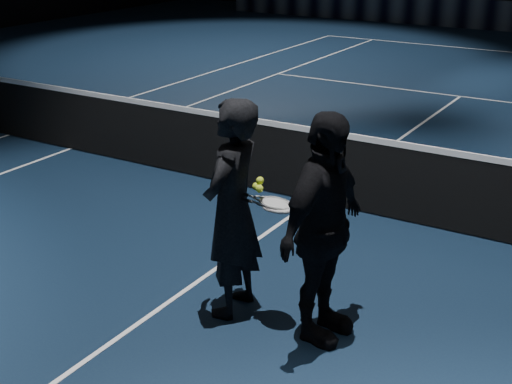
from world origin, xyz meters
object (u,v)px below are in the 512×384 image
at_px(player_a, 232,209).
at_px(player_b, 323,230).
at_px(racket_lower, 279,207).
at_px(racket_upper, 276,203).
at_px(tennis_balls, 258,186).

relative_size(player_a, player_b, 1.00).
bearing_deg(racket_lower, player_b, 0.00).
bearing_deg(player_b, player_a, 95.45).
bearing_deg(racket_upper, player_a, -178.29).
bearing_deg(player_b, racket_upper, 90.37).
bearing_deg(tennis_balls, racket_lower, 0.20).
bearing_deg(player_a, racket_upper, 91.77).
xyz_separation_m(player_b, racket_upper, (-0.45, 0.03, 0.12)).
height_order(racket_lower, tennis_balls, tennis_balls).
xyz_separation_m(player_a, racket_upper, (0.40, 0.05, 0.12)).
height_order(player_b, tennis_balls, player_b).
bearing_deg(racket_upper, player_b, -9.08).
height_order(player_b, racket_upper, player_b).
bearing_deg(tennis_balls, racket_upper, 15.24).
relative_size(racket_lower, tennis_balls, 5.67).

